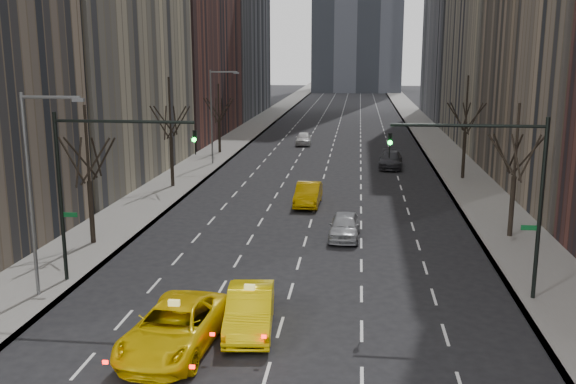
% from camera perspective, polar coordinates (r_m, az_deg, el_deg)
% --- Properties ---
extents(sidewalk_left, '(4.50, 320.00, 0.15)m').
position_cam_1_polar(sidewalk_left, '(87.77, -3.74, 5.29)').
color(sidewalk_left, slate).
rests_on(sidewalk_left, ground).
extents(sidewalk_right, '(4.50, 320.00, 0.15)m').
position_cam_1_polar(sidewalk_right, '(86.95, 12.43, 4.96)').
color(sidewalk_right, slate).
rests_on(sidewalk_right, ground).
extents(tree_lw_b, '(3.36, 3.50, 7.82)m').
position_cam_1_polar(tree_lw_b, '(37.61, -17.24, 0.92)').
color(tree_lw_b, black).
rests_on(tree_lw_b, ground).
extents(tree_lw_c, '(3.36, 3.50, 8.74)m').
position_cam_1_polar(tree_lw_c, '(52.41, -10.36, 4.72)').
color(tree_lw_c, black).
rests_on(tree_lw_c, ground).
extents(tree_lw_d, '(3.36, 3.50, 7.36)m').
position_cam_1_polar(tree_lw_d, '(69.78, -6.15, 6.31)').
color(tree_lw_d, black).
rests_on(tree_lw_d, ground).
extents(tree_rw_b, '(3.36, 3.50, 7.82)m').
position_cam_1_polar(tree_rw_b, '(39.49, 19.45, 1.30)').
color(tree_rw_b, black).
rests_on(tree_rw_b, ground).
extents(tree_rw_c, '(3.36, 3.50, 8.74)m').
position_cam_1_polar(tree_rw_c, '(56.92, 15.47, 5.07)').
color(tree_rw_c, black).
rests_on(tree_rw_c, ground).
extents(traffic_mast_left, '(6.69, 0.39, 8.00)m').
position_cam_1_polar(traffic_mast_left, '(30.74, -16.89, 1.85)').
color(traffic_mast_left, black).
rests_on(traffic_mast_left, ground).
extents(traffic_mast_right, '(6.69, 0.39, 8.00)m').
position_cam_1_polar(traffic_mast_right, '(28.95, 18.49, 1.12)').
color(traffic_mast_right, black).
rests_on(traffic_mast_right, ground).
extents(streetlight_near, '(2.83, 0.22, 9.00)m').
position_cam_1_polar(streetlight_near, '(29.68, -21.48, 1.42)').
color(streetlight_near, slate).
rests_on(streetlight_near, ground).
extents(streetlight_far, '(2.83, 0.22, 9.00)m').
position_cam_1_polar(streetlight_far, '(62.54, -6.52, 7.51)').
color(streetlight_far, slate).
rests_on(streetlight_far, ground).
extents(taxi_suv, '(3.38, 6.42, 1.72)m').
position_cam_1_polar(taxi_suv, '(24.51, -10.06, -11.79)').
color(taxi_suv, yellow).
rests_on(taxi_suv, ground).
extents(taxi_sedan, '(2.26, 5.22, 1.67)m').
position_cam_1_polar(taxi_sedan, '(25.79, -3.41, -10.41)').
color(taxi_sedan, yellow).
rests_on(taxi_sedan, ground).
extents(silver_sedan_ahead, '(1.91, 4.44, 1.49)m').
position_cam_1_polar(silver_sedan_ahead, '(38.10, 5.06, -3.01)').
color(silver_sedan_ahead, '#A1A4A9').
rests_on(silver_sedan_ahead, ground).
extents(far_taxi, '(1.82, 4.90, 1.60)m').
position_cam_1_polar(far_taxi, '(46.08, 1.81, -0.20)').
color(far_taxi, '#D69E04').
rests_on(far_taxi, ground).
extents(far_suv_grey, '(2.58, 5.45, 1.54)m').
position_cam_1_polar(far_suv_grey, '(61.83, 9.12, 2.84)').
color(far_suv_grey, '#2E2E33').
rests_on(far_suv_grey, ground).
extents(far_car_white, '(1.97, 4.46, 1.49)m').
position_cam_1_polar(far_car_white, '(76.48, 1.39, 4.78)').
color(far_car_white, white).
rests_on(far_car_white, ground).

